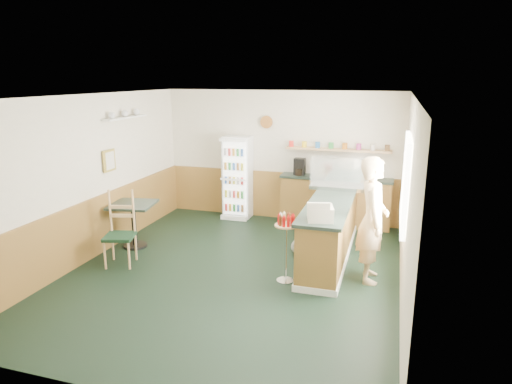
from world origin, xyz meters
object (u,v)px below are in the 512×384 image
at_px(cafe_chair, 122,226).
at_px(shopkeeper, 372,220).
at_px(display_case, 338,173).
at_px(condiment_stand, 286,236).
at_px(cash_register, 320,213).
at_px(drinks_fridge, 237,178).
at_px(cafe_table, 133,216).

bearing_deg(cafe_chair, shopkeeper, -8.26).
xyz_separation_m(display_case, condiment_stand, (-0.49, -1.96, -0.57)).
xyz_separation_m(cash_register, condiment_stand, (-0.49, 0.02, -0.40)).
height_order(drinks_fridge, cafe_chair, drinks_fridge).
distance_m(drinks_fridge, cash_register, 3.63).
bearing_deg(cash_register, cafe_table, 156.17).
relative_size(drinks_fridge, cafe_table, 2.08).
relative_size(shopkeeper, cafe_table, 2.22).
relative_size(shopkeeper, cafe_chair, 1.56).
distance_m(cash_register, shopkeeper, 0.85).
relative_size(drinks_fridge, cafe_chair, 1.46).
xyz_separation_m(cash_register, shopkeeper, (0.70, 0.45, -0.17)).
bearing_deg(drinks_fridge, display_case, -21.29).
bearing_deg(cafe_chair, cafe_table, 91.94).
bearing_deg(condiment_stand, display_case, 75.97).
distance_m(drinks_fridge, condiment_stand, 3.33).
bearing_deg(shopkeeper, display_case, 18.08).
bearing_deg(shopkeeper, cafe_chair, 90.87).
xyz_separation_m(cash_register, cafe_chair, (-3.19, -0.05, -0.48)).
relative_size(cafe_table, cafe_chair, 0.70).
distance_m(display_case, cafe_table, 3.73).
relative_size(display_case, cafe_chair, 0.80).
distance_m(condiment_stand, cafe_chair, 2.70).
height_order(drinks_fridge, cash_register, drinks_fridge).
bearing_deg(shopkeeper, cash_register, 116.29).
bearing_deg(shopkeeper, condiment_stand, 103.55).
height_order(cash_register, cafe_table, cash_register).
height_order(display_case, cash_register, display_case).
distance_m(shopkeeper, cafe_table, 4.12).
xyz_separation_m(shopkeeper, cafe_table, (-4.10, 0.17, -0.37)).
xyz_separation_m(drinks_fridge, display_case, (2.23, -0.87, 0.41)).
bearing_deg(cash_register, drinks_fridge, 114.52).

